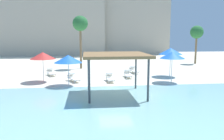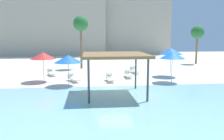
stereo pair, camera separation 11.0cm
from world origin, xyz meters
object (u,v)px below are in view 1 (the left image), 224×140
beach_umbrella_blue_1 (172,55)px  lounge_chair_0 (73,78)px  shade_pavilion (115,56)px  lounge_chair_2 (134,70)px  palm_tree_1 (197,33)px  beach_umbrella_blue_0 (68,59)px  lounge_chair_5 (110,78)px  palm_tree_0 (80,25)px  lounge_chair_6 (128,74)px  beach_umbrella_blue_3 (171,51)px  lounge_chair_3 (51,72)px  beach_umbrella_red_4 (43,56)px

beach_umbrella_blue_1 → lounge_chair_0: 9.13m
shade_pavilion → lounge_chair_2: (3.28, 9.50, -2.42)m
lounge_chair_0 → palm_tree_1: size_ratio=0.35×
shade_pavilion → beach_umbrella_blue_0: 5.03m
shade_pavilion → lounge_chair_5: (0.14, 5.00, -2.42)m
palm_tree_0 → lounge_chair_5: bearing=-72.4°
lounge_chair_6 → palm_tree_1: palm_tree_1 is taller
lounge_chair_0 → lounge_chair_2: size_ratio=1.01×
lounge_chair_0 → beach_umbrella_blue_3: bearing=75.4°
beach_umbrella_blue_3 → lounge_chair_0: size_ratio=1.47×
lounge_chair_6 → lounge_chair_3: bearing=-102.0°
beach_umbrella_blue_3 → lounge_chair_2: beach_umbrella_blue_3 is taller
beach_umbrella_blue_0 → palm_tree_0: bearing=85.4°
lounge_chair_3 → lounge_chair_5: same height
beach_umbrella_blue_0 → lounge_chair_5: (3.61, 1.40, -1.92)m
lounge_chair_2 → lounge_chair_5: bearing=-42.2°
beach_umbrella_blue_3 → beach_umbrella_red_4: (-12.40, -1.42, -0.21)m
palm_tree_0 → shade_pavilion: bearing=-79.1°
lounge_chair_0 → lounge_chair_2: bearing=98.2°
beach_umbrella_blue_1 → palm_tree_0: size_ratio=0.42×
beach_umbrella_blue_3 → lounge_chair_3: size_ratio=1.46×
lounge_chair_5 → palm_tree_1: 18.97m
beach_umbrella_blue_0 → lounge_chair_3: bearing=112.8°
beach_umbrella_red_4 → palm_tree_0: palm_tree_0 is taller
beach_umbrella_red_4 → lounge_chair_3: bearing=86.8°
shade_pavilion → lounge_chair_6: (2.13, 6.84, -2.42)m
beach_umbrella_blue_3 → palm_tree_0: bearing=143.7°
lounge_chair_5 → beach_umbrella_red_4: bearing=-98.3°
lounge_chair_0 → palm_tree_0: (0.55, 8.39, 5.14)m
lounge_chair_6 → beach_umbrella_red_4: bearing=-78.8°
beach_umbrella_blue_0 → lounge_chair_3: beach_umbrella_blue_0 is taller
lounge_chair_0 → lounge_chair_5: size_ratio=1.03×
beach_umbrella_blue_0 → lounge_chair_0: bearing=81.4°
beach_umbrella_red_4 → palm_tree_0: 9.31m
lounge_chair_0 → palm_tree_0: size_ratio=0.30×
lounge_chair_0 → shade_pavilion: bearing=6.5°
beach_umbrella_blue_0 → lounge_chair_6: beach_umbrella_blue_0 is taller
beach_umbrella_blue_0 → beach_umbrella_red_4: beach_umbrella_red_4 is taller
beach_umbrella_red_4 → beach_umbrella_blue_3: bearing=6.5°
palm_tree_1 → beach_umbrella_blue_1: bearing=-123.4°
beach_umbrella_blue_1 → beach_umbrella_blue_3: beach_umbrella_blue_3 is taller
palm_tree_1 → lounge_chair_2: bearing=-145.2°
palm_tree_0 → beach_umbrella_red_4: bearing=-111.5°
lounge_chair_0 → lounge_chair_3: size_ratio=0.99×
beach_umbrella_blue_1 → lounge_chair_2: size_ratio=1.41×
shade_pavilion → beach_umbrella_blue_0: bearing=133.9°
beach_umbrella_blue_3 → palm_tree_1: palm_tree_1 is taller
beach_umbrella_blue_0 → beach_umbrella_red_4: (-2.39, 2.01, 0.12)m
beach_umbrella_blue_3 → palm_tree_0: 11.76m
beach_umbrella_blue_0 → palm_tree_1: (17.64, 13.46, 2.28)m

